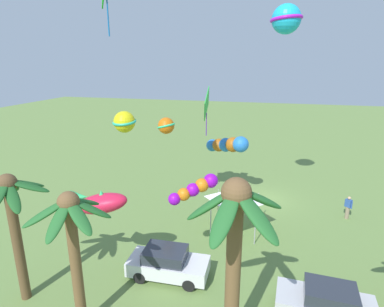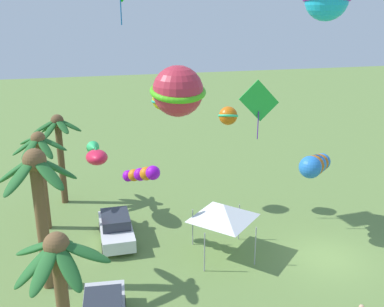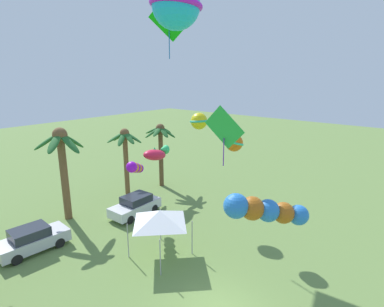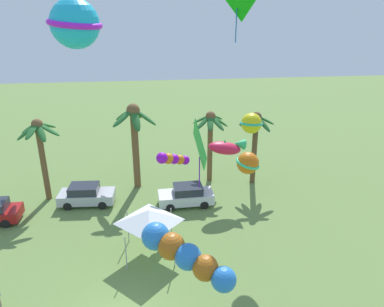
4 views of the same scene
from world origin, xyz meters
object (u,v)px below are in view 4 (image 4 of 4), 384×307
object	(u,v)px
palm_tree_0	(134,129)
parked_car_0	(86,195)
kite_diamond_5	(200,146)
kite_fish_7	(227,147)
palm_tree_3	(255,131)
kite_ball_8	(248,163)
kite_tube_2	(172,159)
palm_tree_1	(40,141)
parked_car_2	(186,195)
festival_tent	(149,216)
kite_ball_1	(251,123)
kite_tube_0	(184,254)
palm_tree_2	(211,130)
kite_ball_6	(75,24)

from	to	relation	value
palm_tree_0	parked_car_0	size ratio (longest dim) A/B	1.69
kite_diamond_5	kite_fish_7	distance (m)	9.87
palm_tree_3	kite_ball_8	world-z (taller)	kite_ball_8
palm_tree_0	kite_tube_2	world-z (taller)	palm_tree_0
palm_tree_1	parked_car_2	bearing A→B (deg)	-11.89
parked_car_2	festival_tent	bearing A→B (deg)	-116.59
palm_tree_1	parked_car_0	xyz separation A→B (m)	(2.96, -1.18, -3.81)
palm_tree_0	kite_ball_1	size ratio (longest dim) A/B	3.92
parked_car_0	parked_car_2	distance (m)	7.20
parked_car_0	kite_diamond_5	distance (m)	13.09
kite_fish_7	palm_tree_0	bearing A→B (deg)	158.64
kite_diamond_5	kite_fish_7	bearing A→B (deg)	69.59
palm_tree_3	kite_ball_8	distance (m)	10.66
parked_car_2	kite_diamond_5	size ratio (longest dim) A/B	1.19
palm_tree_3	kite_ball_8	bearing A→B (deg)	-108.83
palm_tree_1	festival_tent	xyz separation A→B (m)	(7.44, -7.43, -2.09)
kite_tube_0	kite_fish_7	distance (m)	12.48
palm_tree_0	palm_tree_2	world-z (taller)	palm_tree_0
palm_tree_3	parked_car_0	distance (m)	13.50
palm_tree_0	parked_car_0	bearing A→B (deg)	-146.28
palm_tree_0	festival_tent	size ratio (longest dim) A/B	2.36
parked_car_2	kite_fish_7	bearing A→B (deg)	14.42
palm_tree_1	palm_tree_2	size ratio (longest dim) A/B	1.06
kite_tube_2	kite_fish_7	xyz separation A→B (m)	(4.04, 2.19, -0.22)
palm_tree_2	palm_tree_3	size ratio (longest dim) A/B	0.99
kite_ball_6	kite_fish_7	xyz separation A→B (m)	(7.89, 9.53, -8.69)
parked_car_2	kite_ball_1	world-z (taller)	kite_ball_1
palm_tree_2	parked_car_2	bearing A→B (deg)	-121.66
palm_tree_3	kite_fish_7	xyz separation A→B (m)	(-2.71, -2.20, -0.35)
kite_tube_0	kite_diamond_5	size ratio (longest dim) A/B	1.08
palm_tree_0	kite_ball_6	xyz separation A→B (m)	(-1.33, -12.09, 7.86)
kite_tube_0	kite_ball_8	xyz separation A→B (m)	(3.59, 3.97, 2.09)
kite_ball_1	kite_tube_2	bearing A→B (deg)	157.74
palm_tree_1	kite_ball_6	distance (m)	14.55
kite_tube_0	kite_ball_6	size ratio (longest dim) A/B	1.42
kite_fish_7	festival_tent	bearing A→B (deg)	-132.97
palm_tree_2	kite_diamond_5	distance (m)	12.37
festival_tent	palm_tree_2	bearing A→B (deg)	61.23
palm_tree_1	kite_ball_1	size ratio (longest dim) A/B	3.59
parked_car_0	kite_ball_6	distance (m)	15.54
palm_tree_1	kite_tube_0	bearing A→B (deg)	-55.98
palm_tree_0	kite_tube_0	distance (m)	14.49
parked_car_2	kite_fish_7	xyz separation A→B (m)	(3.01, 0.77, 3.25)
kite_tube_2	kite_fish_7	distance (m)	4.60
festival_tent	kite_tube_0	distance (m)	6.02
palm_tree_0	palm_tree_1	bearing A→B (deg)	-169.50
kite_ball_8	kite_tube_2	bearing A→B (deg)	121.13
palm_tree_0	kite_ball_8	size ratio (longest dim) A/B	4.46
parked_car_2	kite_tube_2	xyz separation A→B (m)	(-1.03, -1.42, 3.46)
palm_tree_2	kite_ball_8	bearing A→B (deg)	-90.10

